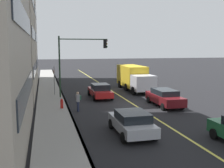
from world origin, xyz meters
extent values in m
plane|color=black|center=(0.00, 0.00, 0.00)|extent=(200.00, 200.00, 0.00)
cube|color=gray|center=(0.00, 7.14, 0.07)|extent=(80.00, 2.65, 0.15)
cube|color=slate|center=(0.00, 5.90, 0.07)|extent=(80.00, 0.16, 0.15)
cube|color=#D8CC4C|center=(0.00, 0.00, 0.01)|extent=(80.00, 0.16, 0.01)
cube|color=#262D38|center=(-7.68, 8.64, 2.88)|extent=(12.00, 0.06, 1.10)
cube|color=#262D38|center=(-7.68, 8.64, 6.48)|extent=(12.00, 0.06, 1.10)
cube|color=#262D38|center=(6.47, 8.64, 2.85)|extent=(9.27, 0.06, 1.10)
cube|color=#262D38|center=(6.47, 8.64, 6.42)|extent=(9.27, 0.06, 1.10)
cube|color=#262D38|center=(18.86, 8.64, 2.87)|extent=(9.75, 0.06, 1.10)
cube|color=#262D38|center=(18.86, 8.64, 6.46)|extent=(9.75, 0.06, 1.10)
cube|color=#262D38|center=(18.86, 8.64, 10.05)|extent=(9.75, 0.06, 1.10)
cube|color=#591116|center=(-1.11, -2.44, 0.66)|extent=(4.75, 1.75, 0.71)
cube|color=black|center=(-1.07, -2.44, 1.24)|extent=(2.56, 1.61, 0.46)
cylinder|color=black|center=(-2.68, -3.30, 0.30)|extent=(0.60, 0.22, 0.60)
cylinder|color=black|center=(-2.68, -1.59, 0.30)|extent=(0.60, 0.22, 0.60)
cylinder|color=black|center=(0.46, -3.30, 0.30)|extent=(0.60, 0.22, 0.60)
cylinder|color=black|center=(0.46, -1.59, 0.30)|extent=(0.60, 0.22, 0.60)
cube|color=#A8AAB2|center=(-7.83, 2.82, 0.59)|extent=(4.18, 1.85, 0.58)
cube|color=black|center=(-8.01, 2.82, 1.13)|extent=(2.15, 1.70, 0.50)
cylinder|color=black|center=(-6.45, 3.73, 0.30)|extent=(0.60, 0.22, 0.60)
cylinder|color=black|center=(-6.45, 1.92, 0.30)|extent=(0.60, 0.22, 0.60)
cylinder|color=black|center=(-9.21, 3.73, 0.30)|extent=(0.60, 0.22, 0.60)
cylinder|color=black|center=(-9.21, 1.92, 0.30)|extent=(0.60, 0.22, 0.60)
cylinder|color=black|center=(-9.84, -1.36, 0.30)|extent=(0.60, 0.22, 0.60)
cube|color=red|center=(4.16, 2.26, 0.59)|extent=(4.66, 1.78, 0.58)
cube|color=black|center=(3.95, 2.26, 1.16)|extent=(2.06, 1.63, 0.58)
cylinder|color=black|center=(5.70, 3.13, 0.30)|extent=(0.60, 0.22, 0.60)
cylinder|color=black|center=(5.70, 1.39, 0.30)|extent=(0.60, 0.22, 0.60)
cylinder|color=black|center=(2.62, 3.13, 0.30)|extent=(0.60, 0.22, 0.60)
cylinder|color=black|center=(2.62, 1.39, 0.30)|extent=(0.60, 0.22, 0.60)
cube|color=silver|center=(4.88, -2.70, 1.28)|extent=(2.21, 2.29, 1.65)
cube|color=gold|center=(8.91, -2.70, 1.67)|extent=(5.54, 2.29, 2.44)
cylinder|color=black|center=(4.88, -3.80, 0.45)|extent=(0.90, 0.28, 0.90)
cylinder|color=black|center=(4.88, -1.60, 0.45)|extent=(0.90, 0.28, 0.90)
cylinder|color=black|center=(10.29, -3.80, 0.45)|extent=(0.90, 0.28, 0.90)
cylinder|color=black|center=(10.29, -1.60, 0.45)|extent=(0.90, 0.28, 0.90)
cylinder|color=black|center=(7.52, -3.80, 0.45)|extent=(0.90, 0.28, 0.90)
cylinder|color=black|center=(7.52, -1.60, 0.45)|extent=(0.90, 0.28, 0.90)
cylinder|color=#262D4C|center=(-1.36, 5.18, 0.39)|extent=(0.16, 0.16, 0.79)
cylinder|color=#262D4C|center=(-1.15, 5.21, 0.39)|extent=(0.16, 0.16, 0.79)
cube|color=gray|center=(-1.26, 5.19, 1.09)|extent=(0.41, 0.27, 0.59)
sphere|color=tan|center=(-1.26, 5.19, 1.49)|extent=(0.21, 0.21, 0.21)
cube|color=#26593F|center=(-1.23, 5.02, 1.11)|extent=(0.28, 0.20, 0.34)
cylinder|color=#1E3823|center=(4.77, 6.22, 3.11)|extent=(0.16, 0.16, 6.23)
cylinder|color=#1E3823|center=(4.77, 3.77, 5.93)|extent=(0.10, 4.89, 0.10)
cube|color=black|center=(4.77, 1.57, 5.48)|extent=(0.28, 0.30, 0.90)
sphere|color=#360605|center=(4.77, 1.39, 5.78)|extent=(0.18, 0.18, 0.18)
sphere|color=gold|center=(4.77, 1.39, 5.48)|extent=(0.18, 0.18, 0.18)
sphere|color=black|center=(4.77, 1.39, 5.18)|extent=(0.18, 0.18, 0.18)
cylinder|color=slate|center=(6.28, 6.72, 1.57)|extent=(0.08, 0.08, 3.14)
cube|color=white|center=(6.28, 6.74, 2.94)|extent=(0.60, 0.02, 0.20)
cube|color=#DB5919|center=(6.28, 6.74, 2.59)|extent=(0.44, 0.02, 0.28)
cylinder|color=red|center=(-0.50, 6.42, 0.40)|extent=(0.24, 0.24, 0.80)
sphere|color=red|center=(-0.50, 6.42, 0.84)|extent=(0.20, 0.20, 0.20)
camera|label=1|loc=(-22.67, 7.77, 5.09)|focal=43.59mm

